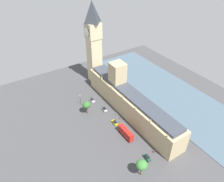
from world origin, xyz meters
TOP-DOWN VIEW (x-y plane):
  - ground_plane at (0.00, 0.00)m, footprint 146.51×146.51m
  - river_thames at (-35.45, 0.00)m, footprint 40.60×131.86m
  - parliament_building at (-1.99, -1.70)m, footprint 12.00×76.51m
  - clock_tower at (-2.60, -43.13)m, footprint 9.05×9.05m
  - car_white_midblock at (11.88, -21.83)m, footprint 2.01×4.38m
  - car_silver_corner at (9.92, -9.73)m, footprint 2.16×4.17m
  - car_yellow_cab_trailing at (11.02, 3.21)m, footprint 2.21×4.58m
  - double_decker_bus_leading at (11.30, 14.20)m, footprint 2.70×10.51m
  - car_dark_green_under_trees at (11.20, 31.31)m, footprint 2.09×4.39m
  - pedestrian_far_end at (6.12, 1.51)m, footprint 0.62×0.54m
  - pedestrian_near_tower at (5.97, -2.15)m, footprint 0.66×0.58m
  - pedestrian_by_river_gate at (6.01, 30.39)m, footprint 0.61×0.69m
  - plane_tree_kerbside at (20.00, -13.14)m, footprint 4.71×4.71m
  - plane_tree_opposite_hall at (19.07, 36.21)m, footprint 5.05×5.05m
  - street_lamp_slot_10 at (19.51, -22.93)m, footprint 0.56×0.56m

SIDE VIEW (x-z plane):
  - ground_plane at x=0.00m, z-range 0.00..0.00m
  - river_thames at x=-35.45m, z-range 0.00..0.25m
  - pedestrian_far_end at x=6.12m, z-range -0.08..1.42m
  - pedestrian_near_tower at x=5.97m, z-range -0.08..1.60m
  - pedestrian_by_river_gate at x=6.01m, z-range -0.09..1.61m
  - car_silver_corner at x=9.92m, z-range 0.02..1.76m
  - car_white_midblock at x=11.88m, z-range 0.02..1.76m
  - car_dark_green_under_trees at x=11.20m, z-range 0.02..1.76m
  - car_yellow_cab_trailing at x=11.02m, z-range 0.02..1.76m
  - double_decker_bus_leading at x=11.30m, z-range 0.26..5.01m
  - street_lamp_slot_10 at x=19.51m, z-range 1.32..8.29m
  - plane_tree_kerbside at x=20.00m, z-range 2.17..10.63m
  - plane_tree_opposite_hall at x=19.07m, z-range 2.35..11.49m
  - parliament_building at x=-1.99m, z-range -5.58..21.57m
  - clock_tower at x=-2.60m, z-range 1.00..57.65m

